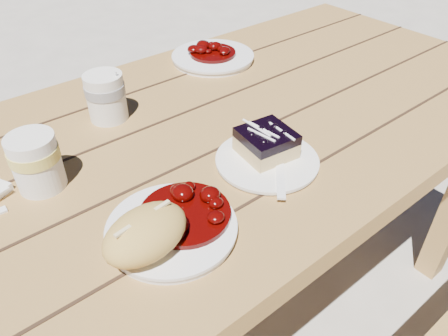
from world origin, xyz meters
TOP-DOWN VIEW (x-y plane):
  - picnic_table at (0.00, -0.00)m, footprint 2.00×1.55m
  - main_plate at (-0.10, -0.22)m, footprint 0.20×0.20m
  - goulash_stew at (-0.07, -0.21)m, footprint 0.15×0.15m
  - bread_roll at (-0.15, -0.24)m, footprint 0.15×0.11m
  - dessert_plate at (0.15, -0.18)m, footprint 0.19×0.19m
  - blueberry_cake at (0.16, -0.16)m, footprint 0.11×0.11m
  - fork_dessert at (0.13, -0.23)m, footprint 0.13×0.13m
  - coffee_cup at (-0.01, 0.17)m, footprint 0.08×0.08m
  - second_plate at (0.36, 0.27)m, footprint 0.22×0.22m
  - second_stew at (0.36, 0.27)m, footprint 0.13×0.13m
  - second_cup at (-0.21, 0.03)m, footprint 0.08×0.08m

SIDE VIEW (x-z plane):
  - picnic_table at x=0.00m, z-range 0.21..0.96m
  - dessert_plate at x=0.15m, z-range 0.75..0.76m
  - main_plate at x=-0.10m, z-range 0.75..0.77m
  - second_plate at x=0.36m, z-range 0.75..0.77m
  - fork_dessert at x=0.13m, z-range 0.76..0.76m
  - blueberry_cake at x=0.16m, z-range 0.76..0.81m
  - goulash_stew at x=-0.07m, z-range 0.77..0.81m
  - second_stew at x=0.36m, z-range 0.77..0.81m
  - bread_roll at x=-0.15m, z-range 0.77..0.84m
  - coffee_cup at x=-0.01m, z-range 0.75..0.85m
  - second_cup at x=-0.21m, z-range 0.75..0.85m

